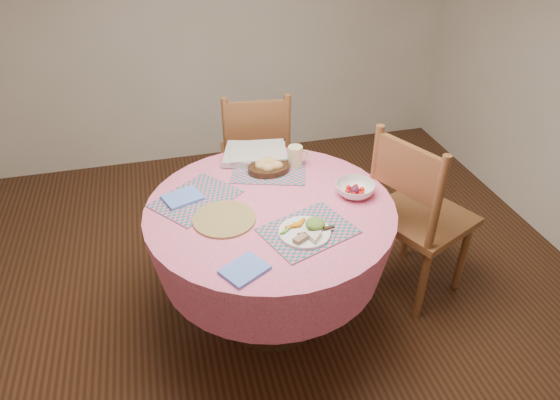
{
  "coord_description": "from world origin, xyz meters",
  "views": [
    {
      "loc": [
        -0.46,
        -1.96,
        2.15
      ],
      "look_at": [
        0.05,
        0.0,
        0.78
      ],
      "focal_mm": 32.0,
      "sensor_mm": 36.0,
      "label": 1
    }
  ],
  "objects_px": {
    "chair_right": "(416,214)",
    "wicker_trivet": "(224,219)",
    "bread_bowl": "(268,166)",
    "latte_mug": "(296,156)",
    "chair_back": "(256,156)",
    "dinner_plate": "(307,231)",
    "dining_table": "(271,237)",
    "fruit_bowl": "(355,189)"
  },
  "relations": [
    {
      "from": "chair_back",
      "to": "chair_right",
      "type": "bearing_deg",
      "value": 134.39
    },
    {
      "from": "dining_table",
      "to": "latte_mug",
      "type": "relative_size",
      "value": 10.6
    },
    {
      "from": "chair_right",
      "to": "dinner_plate",
      "type": "relative_size",
      "value": 4.26
    },
    {
      "from": "wicker_trivet",
      "to": "dinner_plate",
      "type": "distance_m",
      "value": 0.4
    },
    {
      "from": "chair_back",
      "to": "latte_mug",
      "type": "height_order",
      "value": "chair_back"
    },
    {
      "from": "latte_mug",
      "to": "fruit_bowl",
      "type": "distance_m",
      "value": 0.41
    },
    {
      "from": "chair_right",
      "to": "wicker_trivet",
      "type": "relative_size",
      "value": 3.52
    },
    {
      "from": "latte_mug",
      "to": "dining_table",
      "type": "bearing_deg",
      "value": -123.43
    },
    {
      "from": "chair_back",
      "to": "wicker_trivet",
      "type": "relative_size",
      "value": 3.34
    },
    {
      "from": "chair_back",
      "to": "dinner_plate",
      "type": "distance_m",
      "value": 1.22
    },
    {
      "from": "fruit_bowl",
      "to": "chair_right",
      "type": "bearing_deg",
      "value": 1.82
    },
    {
      "from": "dinner_plate",
      "to": "chair_back",
      "type": "bearing_deg",
      "value": 89.26
    },
    {
      "from": "chair_back",
      "to": "fruit_bowl",
      "type": "relative_size",
      "value": 4.51
    },
    {
      "from": "chair_right",
      "to": "chair_back",
      "type": "bearing_deg",
      "value": 12.96
    },
    {
      "from": "latte_mug",
      "to": "wicker_trivet",
      "type": "bearing_deg",
      "value": -139.23
    },
    {
      "from": "dining_table",
      "to": "fruit_bowl",
      "type": "distance_m",
      "value": 0.5
    },
    {
      "from": "dining_table",
      "to": "dinner_plate",
      "type": "distance_m",
      "value": 0.36
    },
    {
      "from": "dining_table",
      "to": "bread_bowl",
      "type": "xyz_separation_m",
      "value": [
        0.07,
        0.33,
        0.23
      ]
    },
    {
      "from": "dinner_plate",
      "to": "dining_table",
      "type": "bearing_deg",
      "value": 112.02
    },
    {
      "from": "chair_right",
      "to": "wicker_trivet",
      "type": "height_order",
      "value": "chair_right"
    },
    {
      "from": "bread_bowl",
      "to": "latte_mug",
      "type": "distance_m",
      "value": 0.16
    },
    {
      "from": "dinner_plate",
      "to": "wicker_trivet",
      "type": "bearing_deg",
      "value": 148.61
    },
    {
      "from": "fruit_bowl",
      "to": "latte_mug",
      "type": "bearing_deg",
      "value": 121.26
    },
    {
      "from": "bread_bowl",
      "to": "dining_table",
      "type": "bearing_deg",
      "value": -101.83
    },
    {
      "from": "chair_right",
      "to": "latte_mug",
      "type": "bearing_deg",
      "value": 36.01
    },
    {
      "from": "wicker_trivet",
      "to": "chair_back",
      "type": "bearing_deg",
      "value": 69.93
    },
    {
      "from": "chair_right",
      "to": "dining_table",
      "type": "bearing_deg",
      "value": 66.11
    },
    {
      "from": "chair_right",
      "to": "bread_bowl",
      "type": "distance_m",
      "value": 0.86
    },
    {
      "from": "chair_back",
      "to": "bread_bowl",
      "type": "height_order",
      "value": "chair_back"
    },
    {
      "from": "dining_table",
      "to": "chair_back",
      "type": "bearing_deg",
      "value": 82.49
    },
    {
      "from": "dining_table",
      "to": "bread_bowl",
      "type": "distance_m",
      "value": 0.41
    },
    {
      "from": "chair_right",
      "to": "fruit_bowl",
      "type": "height_order",
      "value": "chair_right"
    },
    {
      "from": "chair_right",
      "to": "chair_back",
      "type": "relative_size",
      "value": 1.05
    },
    {
      "from": "wicker_trivet",
      "to": "bread_bowl",
      "type": "xyz_separation_m",
      "value": [
        0.31,
        0.38,
        0.03
      ]
    },
    {
      "from": "dining_table",
      "to": "chair_back",
      "type": "height_order",
      "value": "chair_back"
    },
    {
      "from": "dining_table",
      "to": "wicker_trivet",
      "type": "bearing_deg",
      "value": -167.02
    },
    {
      "from": "chair_right",
      "to": "fruit_bowl",
      "type": "distance_m",
      "value": 0.45
    },
    {
      "from": "wicker_trivet",
      "to": "dinner_plate",
      "type": "relative_size",
      "value": 1.21
    },
    {
      "from": "chair_right",
      "to": "bread_bowl",
      "type": "bearing_deg",
      "value": 42.84
    },
    {
      "from": "wicker_trivet",
      "to": "latte_mug",
      "type": "xyz_separation_m",
      "value": [
        0.47,
        0.4,
        0.06
      ]
    },
    {
      "from": "bread_bowl",
      "to": "latte_mug",
      "type": "bearing_deg",
      "value": 7.58
    },
    {
      "from": "bread_bowl",
      "to": "dinner_plate",
      "type": "bearing_deg",
      "value": -86.25
    }
  ]
}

